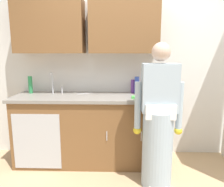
% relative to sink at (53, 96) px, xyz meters
% --- Properties ---
extents(kitchen_wall_with_uppers, '(4.80, 0.44, 2.70)m').
position_rel_sink_xyz_m(kitchen_wall_with_uppers, '(0.87, 0.29, 0.55)').
color(kitchen_wall_with_uppers, silver).
rests_on(kitchen_wall_with_uppers, ground).
extents(counter_cabinet, '(1.90, 0.62, 0.90)m').
position_rel_sink_xyz_m(counter_cabinet, '(0.46, -0.01, -0.48)').
color(counter_cabinet, brown).
rests_on(counter_cabinet, ground).
extents(countertop, '(1.96, 0.66, 0.04)m').
position_rel_sink_xyz_m(countertop, '(0.46, -0.01, -0.01)').
color(countertop, gray).
rests_on(countertop, counter_cabinet).
extents(sink, '(0.50, 0.36, 0.35)m').
position_rel_sink_xyz_m(sink, '(0.00, 0.00, 0.00)').
color(sink, '#B7BABF').
rests_on(sink, counter_cabinet).
extents(person_at_sink, '(0.55, 0.34, 1.62)m').
position_rel_sink_xyz_m(person_at_sink, '(1.33, -0.55, -0.23)').
color(person_at_sink, white).
rests_on(person_at_sink, ground).
extents(bottle_dish_liquid, '(0.06, 0.06, 0.24)m').
position_rel_sink_xyz_m(bottle_dish_liquid, '(-0.36, 0.15, 0.14)').
color(bottle_dish_liquid, '#2D8C4C').
rests_on(bottle_dish_liquid, countertop).
extents(bottle_cleaner_spray, '(0.06, 0.06, 0.24)m').
position_rel_sink_xyz_m(bottle_cleaner_spray, '(1.14, 0.13, 0.14)').
color(bottle_cleaner_spray, '#334CB2').
rests_on(bottle_cleaner_spray, countertop).
extents(bottle_water_short, '(0.06, 0.06, 0.19)m').
position_rel_sink_xyz_m(bottle_water_short, '(1.10, 0.21, 0.11)').
color(bottle_water_short, '#66388C').
rests_on(bottle_water_short, countertop).
extents(cup_by_sink, '(0.08, 0.08, 0.09)m').
position_rel_sink_xyz_m(cup_by_sink, '(1.32, 0.03, 0.06)').
color(cup_by_sink, '#B24C47').
rests_on(cup_by_sink, countertop).
extents(knife_on_counter, '(0.21, 0.15, 0.01)m').
position_rel_sink_xyz_m(knife_on_counter, '(0.42, 0.14, 0.02)').
color(knife_on_counter, silver).
rests_on(knife_on_counter, countertop).
extents(sponge, '(0.11, 0.07, 0.03)m').
position_rel_sink_xyz_m(sponge, '(1.11, -0.16, 0.03)').
color(sponge, '#4CBF4C').
rests_on(sponge, countertop).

